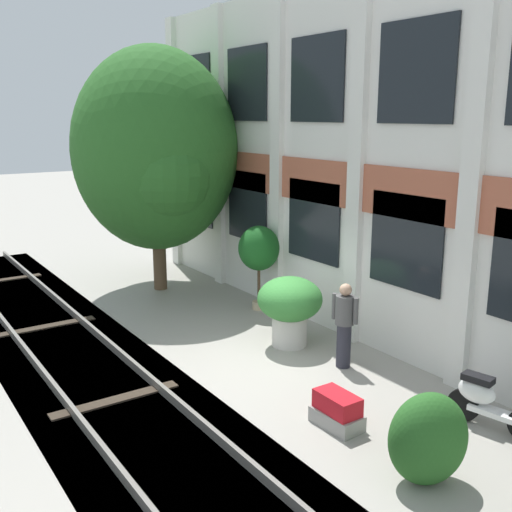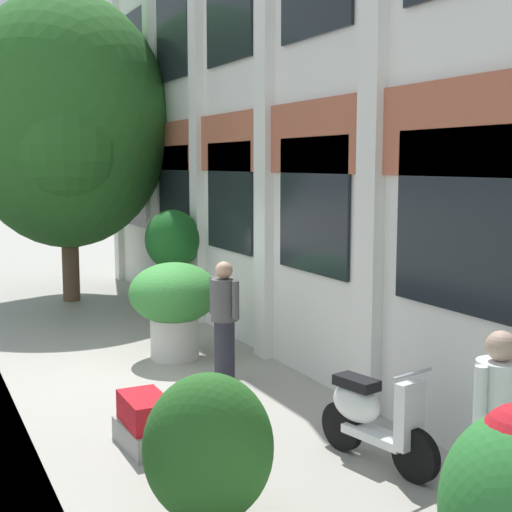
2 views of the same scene
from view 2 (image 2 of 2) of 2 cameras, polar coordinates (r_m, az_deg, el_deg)
name	(u,v)px [view 2 (image 2 of 2)]	position (r m, az deg, el deg)	size (l,w,h in m)	color
ground_plane	(102,377)	(9.64, -12.20, -9.47)	(80.00, 80.00, 0.00)	#9E998E
apartment_facade	(282,108)	(10.21, 2.13, 11.75)	(15.79, 0.64, 7.09)	silver
broadleaf_tree	(66,127)	(14.77, -14.96, 9.97)	(4.31, 4.10, 6.11)	brown
potted_plant_square_trough	(145,423)	(7.26, -8.84, -13.07)	(0.79, 0.48, 0.51)	gray
potted_plant_terracotta_small	(172,241)	(12.39, -6.70, 1.18)	(0.95, 0.95, 1.98)	tan
potted_plant_ribbed_drum	(174,300)	(10.19, -6.57, -3.54)	(1.28, 1.28, 1.38)	beige
scooter_near_curb	(372,417)	(6.85, 9.26, -12.62)	(1.37, 0.57, 0.98)	black
resident_by_doorway	(497,431)	(5.57, 18.74, -13.14)	(0.34, 0.52, 1.60)	#282833
resident_watching_tracks	(224,319)	(8.99, -2.55, -5.03)	(0.51, 0.34, 1.56)	#282833
topiary_hedge	(208,449)	(5.67, -3.83, -15.14)	(1.01, 0.70, 1.20)	#286023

